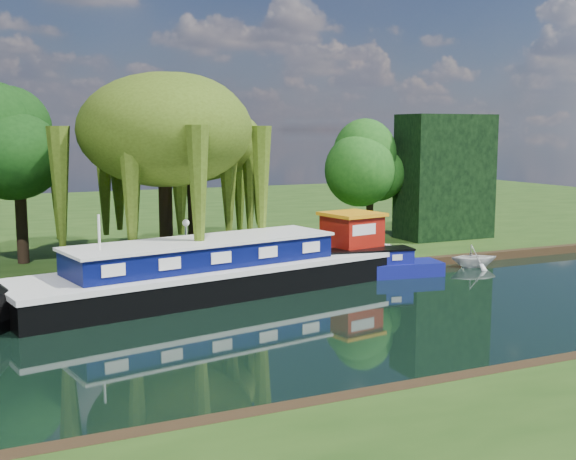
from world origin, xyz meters
name	(u,v)px	position (x,y,z in m)	size (l,w,h in m)	color
ground	(256,331)	(0.00, 0.00, 0.00)	(120.00, 120.00, 0.00)	black
far_bank	(95,221)	(0.00, 34.00, 0.23)	(120.00, 52.00, 0.45)	#1D3B10
dutch_barge	(228,270)	(1.33, 6.69, 1.04)	(20.36, 8.06, 4.19)	black
narrowboat	(339,268)	(7.40, 7.05, 0.57)	(11.07, 3.55, 1.59)	navy
white_cruiser	(474,267)	(15.62, 6.70, 0.00)	(2.22, 2.57, 1.36)	silver
willow_left	(164,133)	(-0.12, 11.97, 7.32)	(7.89, 7.89, 9.46)	black
willow_right	(193,154)	(2.34, 15.00, 6.13)	(6.39, 6.39, 7.79)	black
tree_far_mid	(18,150)	(-6.86, 15.86, 6.41)	(5.29, 5.29, 8.65)	black
tree_far_right	(370,169)	(14.25, 15.45, 5.01)	(4.04, 4.04, 6.61)	black
conifer_hedge	(445,177)	(19.00, 14.00, 4.45)	(6.00, 3.00, 8.00)	black
lamppost	(186,231)	(0.50, 10.50, 2.42)	(0.36, 0.36, 2.56)	silver
mooring_posts	(179,268)	(-0.50, 8.40, 0.95)	(19.16, 0.16, 1.00)	silver
reeds_near	(546,349)	(6.87, -7.57, 0.55)	(33.70, 1.50, 1.10)	#1D5115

